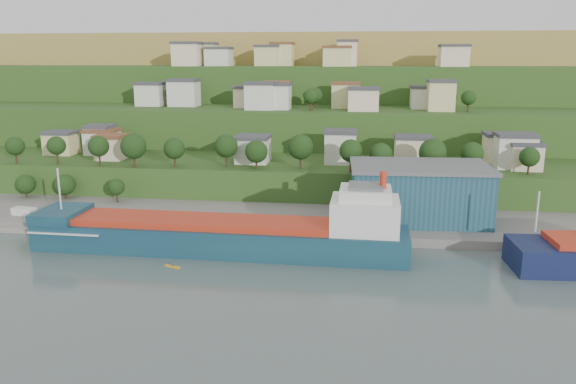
% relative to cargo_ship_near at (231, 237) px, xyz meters
% --- Properties ---
extents(ground, '(500.00, 500.00, 0.00)m').
position_rel_cargo_ship_near_xyz_m(ground, '(-1.71, -7.96, -3.10)').
color(ground, '#445351').
rests_on(ground, ground).
extents(quay, '(220.00, 26.00, 4.00)m').
position_rel_cargo_ship_near_xyz_m(quay, '(18.29, 20.04, -3.10)').
color(quay, slate).
rests_on(quay, ground).
extents(pebble_beach, '(40.00, 18.00, 2.40)m').
position_rel_cargo_ship_near_xyz_m(pebble_beach, '(-56.71, 14.04, -3.10)').
color(pebble_beach, slate).
rests_on(pebble_beach, ground).
extents(hillside, '(360.00, 211.13, 96.00)m').
position_rel_cargo_ship_near_xyz_m(hillside, '(-1.69, 160.71, -3.01)').
color(hillside, '#284719').
rests_on(hillside, ground).
extents(cargo_ship_near, '(75.66, 12.76, 19.42)m').
position_rel_cargo_ship_near_xyz_m(cargo_ship_near, '(0.00, 0.00, 0.00)').
color(cargo_ship_near, '#122D46').
rests_on(cargo_ship_near, ground).
extents(warehouse, '(31.93, 20.56, 12.80)m').
position_rel_cargo_ship_near_xyz_m(warehouse, '(38.81, 21.67, 5.33)').
color(warehouse, navy).
rests_on(warehouse, quay).
extents(caravan, '(5.80, 3.14, 2.57)m').
position_rel_cargo_ship_near_xyz_m(caravan, '(-52.99, 12.91, -0.62)').
color(caravan, silver).
rests_on(caravan, pebble_beach).
extents(dinghy, '(4.06, 1.71, 0.80)m').
position_rel_cargo_ship_near_xyz_m(dinghy, '(-41.32, 9.54, -1.50)').
color(dinghy, silver).
rests_on(dinghy, pebble_beach).
extents(kayak_orange, '(3.53, 1.17, 0.87)m').
position_rel_cargo_ship_near_xyz_m(kayak_orange, '(-6.84, -5.20, -2.84)').
color(kayak_orange, orange).
rests_on(kayak_orange, ground).
extents(kayak_yellow, '(3.30, 1.71, 0.83)m').
position_rel_cargo_ship_near_xyz_m(kayak_yellow, '(-8.87, -10.05, -2.86)').
color(kayak_yellow, gold).
rests_on(kayak_yellow, ground).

